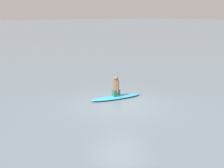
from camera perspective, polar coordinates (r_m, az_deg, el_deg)
ground_plane at (r=13.01m, az=1.38°, el=-4.08°), size 400.00×400.00×0.00m
surfboard at (r=13.89m, az=0.81°, el=-2.63°), size 1.09×2.73×0.13m
person_paddler at (r=13.75m, az=0.81°, el=-0.59°), size 0.43×0.37×0.98m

